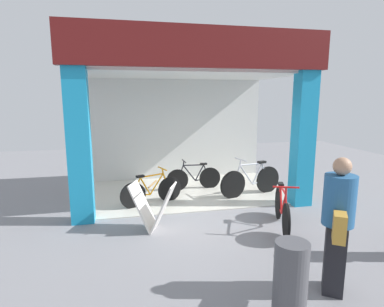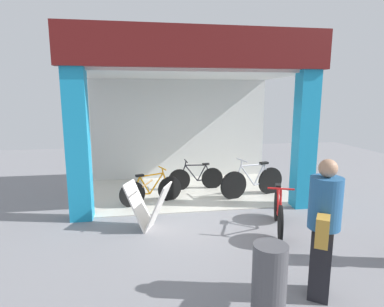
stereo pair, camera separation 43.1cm
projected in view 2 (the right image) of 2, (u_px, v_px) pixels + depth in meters
name	position (u px, v px, depth m)	size (l,w,h in m)	color
ground_plane	(197.00, 212.00, 6.78)	(18.34, 18.34, 0.00)	gray
shop_facade	(187.00, 114.00, 7.88)	(5.37, 3.31, 3.78)	beige
bicycle_inside_0	(253.00, 182.00, 7.76)	(1.72, 0.55, 0.97)	black
bicycle_inside_1	(151.00, 190.00, 7.24)	(1.44, 0.57, 0.83)	black
bicycle_inside_2	(196.00, 178.00, 8.36)	(1.47, 0.40, 0.81)	black
bicycle_parked_0	(278.00, 212.00, 5.82)	(0.62, 1.56, 0.90)	black
sandwich_board_sign	(148.00, 206.00, 5.86)	(0.92, 0.74, 0.91)	silver
pedestrian_1	(323.00, 227.00, 3.78)	(0.57, 0.67, 1.74)	black
trash_bin	(269.00, 285.00, 3.38)	(0.37, 0.37, 0.93)	#4C4C51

